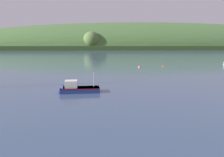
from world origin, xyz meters
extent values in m
cube|color=#314A21|center=(22.77, 229.25, 1.84)|extent=(601.15, 96.10, 3.68)
ellipsoid|color=#476B38|center=(72.25, 249.54, 0.00)|extent=(482.58, 107.99, 55.58)
sphere|color=#56703D|center=(5.96, 219.14, 9.03)|extent=(15.28, 15.28, 15.28)
cube|color=navy|center=(-4.64, 35.25, 0.16)|extent=(4.84, 2.11, 0.87)
cone|color=navy|center=(-7.05, 35.27, 0.16)|extent=(0.77, 1.87, 1.87)
cube|color=maroon|center=(-4.64, 35.25, 0.56)|extent=(4.84, 2.16, 0.08)
cube|color=silver|center=(-5.71, 35.26, 1.04)|extent=(1.51, 1.51, 0.89)
cube|color=#192833|center=(-6.41, 35.26, 1.18)|extent=(0.06, 1.33, 0.50)
cylinder|color=#B2B2B7|center=(-2.93, 35.24, 1.54)|extent=(0.06, 0.06, 1.88)
sphere|color=#EA5B19|center=(17.13, 64.87, 0.00)|extent=(0.50, 0.50, 0.50)
cylinder|color=black|center=(17.13, 64.87, 0.29)|extent=(0.04, 0.04, 0.08)
sphere|color=#E06675|center=(10.31, 63.33, 0.00)|extent=(0.76, 0.76, 0.76)
cylinder|color=black|center=(10.31, 63.33, 0.42)|extent=(0.04, 0.04, 0.08)
camera|label=1|loc=(-4.53, 6.88, 6.05)|focal=36.84mm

